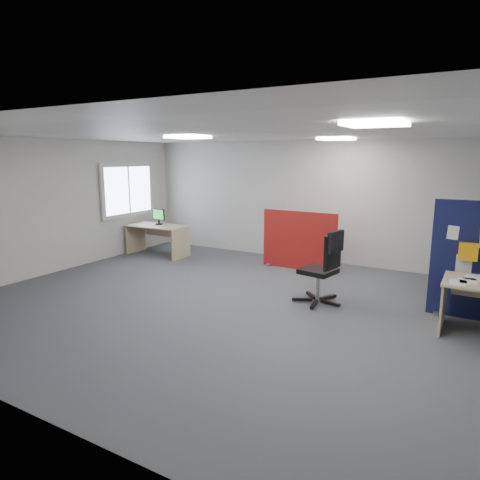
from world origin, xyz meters
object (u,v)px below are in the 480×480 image
at_px(second_desk, 158,233).
at_px(monitor_second, 158,216).
at_px(red_divider, 299,241).
at_px(office_chair, 325,263).

distance_m(second_desk, monitor_second, 0.40).
relative_size(second_desk, monitor_second, 3.55).
bearing_deg(red_divider, second_desk, -171.61).
bearing_deg(office_chair, red_divider, 133.20).
bearing_deg(office_chair, second_desk, 173.22).
height_order(red_divider, office_chair, red_divider).
distance_m(red_divider, second_desk, 3.47).
xyz_separation_m(red_divider, office_chair, (1.19, -1.84, 0.07)).
bearing_deg(monitor_second, office_chair, -7.29).
height_order(red_divider, second_desk, red_divider).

